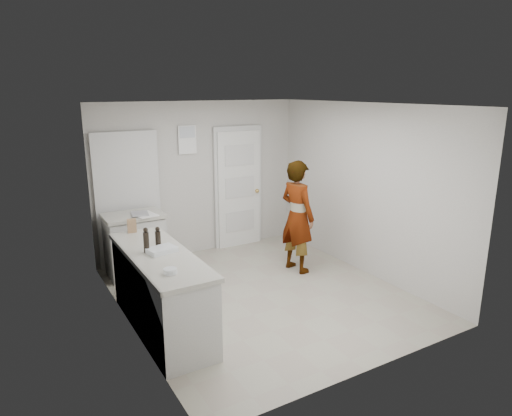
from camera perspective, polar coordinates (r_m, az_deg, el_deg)
ground at (r=6.26m, az=0.73°, el=-10.72°), size 4.00×4.00×0.00m
room_shell at (r=7.51m, az=-8.10°, el=1.78°), size 4.00×4.00×4.00m
main_counter at (r=5.36m, az=-11.74°, el=-10.54°), size 0.64×1.96×0.93m
side_counter at (r=6.98m, az=-14.86°, el=-4.68°), size 0.84×0.61×0.93m
person at (r=6.80m, az=5.18°, el=-1.06°), size 0.51×0.68×1.69m
cake_mix_box at (r=5.95m, az=-15.26°, el=-2.15°), size 0.11×0.06×0.18m
spice_jar at (r=5.53m, az=-12.09°, el=-3.75°), size 0.05×0.05×0.08m
oil_cruet_a at (r=5.31m, az=-12.16°, el=-3.66°), size 0.06×0.06×0.25m
oil_cruet_b at (r=5.19m, az=-13.56°, el=-3.97°), size 0.06×0.06×0.29m
baking_dish at (r=5.19m, az=-11.71°, el=-5.18°), size 0.34×0.27×0.05m
egg_bowl at (r=4.60m, az=-10.67°, el=-7.75°), size 0.13×0.13×0.05m
papers at (r=6.74m, az=-13.69°, el=-0.81°), size 0.33×0.39×0.01m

